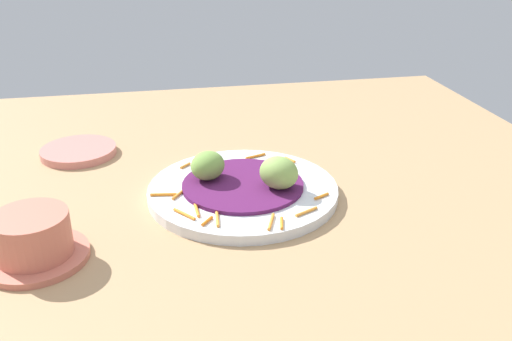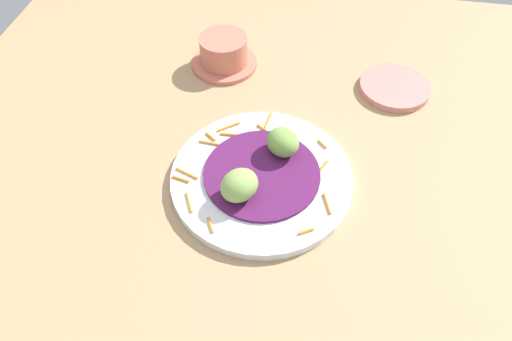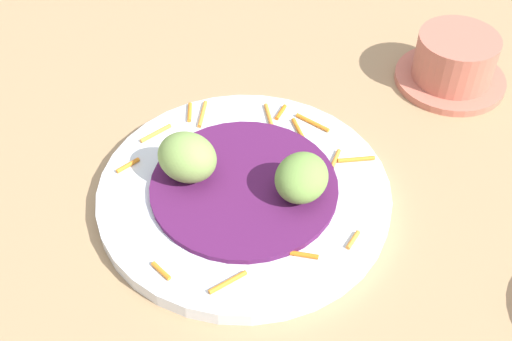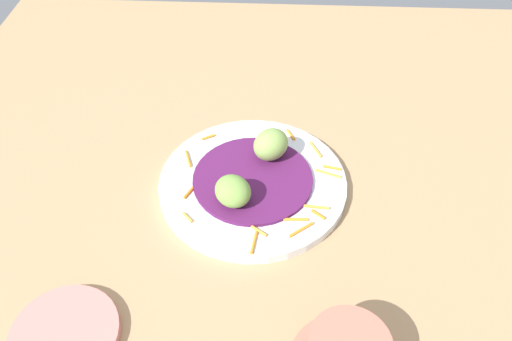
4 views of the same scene
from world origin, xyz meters
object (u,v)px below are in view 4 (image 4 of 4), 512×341
(main_plate, at_px, (253,184))
(guac_scoop_left, at_px, (233,191))
(guac_scoop_center, at_px, (271,144))
(side_plate_small, at_px, (65,335))

(main_plate, bearing_deg, guac_scoop_left, 152.67)
(guac_scoop_left, bearing_deg, guac_scoop_center, -27.33)
(main_plate, relative_size, guac_scoop_center, 4.87)
(main_plate, height_order, guac_scoop_center, guac_scoop_center)
(main_plate, relative_size, guac_scoop_left, 5.18)
(guac_scoop_center, height_order, side_plate_small, guac_scoop_center)
(guac_scoop_left, distance_m, side_plate_small, 0.26)
(main_plate, xyz_separation_m, side_plate_small, (-0.24, 0.19, -0.00))
(side_plate_small, bearing_deg, guac_scoop_left, -41.62)
(main_plate, relative_size, side_plate_small, 2.19)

